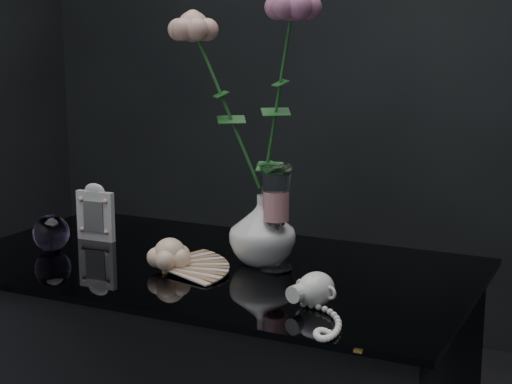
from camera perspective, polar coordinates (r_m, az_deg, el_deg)
The scene contains 8 objects.
vase at distance 1.57m, azimuth 0.46°, elevation -2.74°, with size 0.13×0.13×0.14m, color white.
wine_glass at distance 1.52m, azimuth 1.47°, elevation -1.88°, with size 0.06×0.06×0.21m, color white, non-canonical shape.
picture_frame at distance 1.78m, azimuth -11.60°, elevation -1.42°, with size 0.10×0.07×0.13m, color silver, non-canonical shape.
paperweight at distance 1.72m, azimuth -14.69°, elevation -2.89°, with size 0.08×0.08×0.08m, color #8F6CB0, non-canonical shape.
paper_fan at distance 1.53m, azimuth -6.58°, elevation -5.40°, with size 0.25×0.19×0.03m, color beige, non-canonical shape.
loose_rose at distance 1.54m, azimuth -6.30°, elevation -4.52°, with size 0.15×0.19×0.06m, color beige, non-canonical shape.
pearl_jar at distance 1.34m, azimuth 4.36°, elevation -6.95°, with size 0.20×0.21×0.06m, color white, non-canonical shape.
roses at distance 1.53m, azimuth -0.50°, elevation 7.71°, with size 0.29×0.12×0.45m.
Camera 1 is at (0.75, -1.28, 1.21)m, focal length 55.00 mm.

